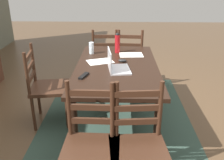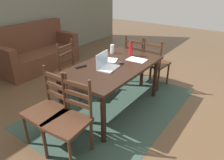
{
  "view_description": "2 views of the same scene",
  "coord_description": "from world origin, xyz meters",
  "views": [
    {
      "loc": [
        -2.66,
        -0.03,
        1.7
      ],
      "look_at": [
        -0.02,
        0.05,
        0.57
      ],
      "focal_mm": 40.04,
      "sensor_mm": 36.0,
      "label": 1
    },
    {
      "loc": [
        -2.41,
        -1.71,
        1.91
      ],
      "look_at": [
        -0.06,
        -0.03,
        0.52
      ],
      "focal_mm": 33.96,
      "sensor_mm": 36.0,
      "label": 2
    }
  ],
  "objects": [
    {
      "name": "area_rug",
      "position": [
        0.0,
        0.0,
        0.0
      ],
      "size": [
        2.7,
        1.84,
        0.01
      ],
      "primitive_type": "cube",
      "color": "#2D4238",
      "rests_on": "ground"
    },
    {
      "name": "paper_stack_left",
      "position": [
        0.4,
        -0.18,
        0.74
      ],
      "size": [
        0.23,
        0.31,
        0.0
      ],
      "primitive_type": "cube",
      "rotation": [
        0.0,
        0.0,
        0.07
      ],
      "color": "white",
      "rests_on": "dining_table"
    },
    {
      "name": "chair_left_far",
      "position": [
        -1.1,
        0.18,
        0.46
      ],
      "size": [
        0.45,
        0.45,
        0.95
      ],
      "color": "#3D2316",
      "rests_on": "ground"
    },
    {
      "name": "water_bottle",
      "position": [
        0.51,
        0.0,
        0.88
      ],
      "size": [
        0.06,
        0.06,
        0.26
      ],
      "color": "#A81419",
      "rests_on": "dining_table"
    },
    {
      "name": "tv_remote",
      "position": [
        -0.34,
        0.33,
        0.75
      ],
      "size": [
        0.18,
        0.09,
        0.02
      ],
      "primitive_type": "cube",
      "rotation": [
        0.0,
        0.0,
        1.27
      ],
      "color": "black",
      "rests_on": "dining_table"
    },
    {
      "name": "chair_far_head",
      "position": [
        -0.01,
        0.83,
        0.46
      ],
      "size": [
        0.5,
        0.5,
        0.95
      ],
      "color": "#3D2316",
      "rests_on": "ground"
    },
    {
      "name": "chair_right_near",
      "position": [
        1.1,
        -0.18,
        0.46
      ],
      "size": [
        0.47,
        0.47,
        0.95
      ],
      "color": "#3D2316",
      "rests_on": "ground"
    },
    {
      "name": "ground_plane",
      "position": [
        0.0,
        0.0,
        0.0
      ],
      "size": [
        14.0,
        14.0,
        0.0
      ],
      "primitive_type": "plane",
      "color": "brown"
    },
    {
      "name": "paper_stack_right",
      "position": [
        0.13,
        0.2,
        0.74
      ],
      "size": [
        0.31,
        0.35,
        0.0
      ],
      "primitive_type": "cube",
      "rotation": [
        0.0,
        0.0,
        0.38
      ],
      "color": "white",
      "rests_on": "dining_table"
    },
    {
      "name": "computer_mouse",
      "position": [
        0.13,
        -0.06,
        0.76
      ],
      "size": [
        0.08,
        0.11,
        0.03
      ],
      "primitive_type": "ellipsoid",
      "rotation": [
        0.0,
        0.0,
        -0.16
      ],
      "color": "black",
      "rests_on": "dining_table"
    },
    {
      "name": "dining_table",
      "position": [
        0.0,
        0.0,
        0.65
      ],
      "size": [
        1.62,
        0.92,
        0.74
      ],
      "color": "black",
      "rests_on": "ground"
    },
    {
      "name": "laptop",
      "position": [
        -0.15,
        0.02,
        0.8
      ],
      "size": [
        0.35,
        0.26,
        0.23
      ],
      "color": "silver",
      "rests_on": "dining_table"
    },
    {
      "name": "drinking_glass",
      "position": [
        0.45,
        0.33,
        0.81
      ],
      "size": [
        0.06,
        0.06,
        0.15
      ],
      "primitive_type": "cylinder",
      "color": "silver",
      "rests_on": "dining_table"
    },
    {
      "name": "chair_right_far",
      "position": [
        1.1,
        0.18,
        0.46
      ],
      "size": [
        0.46,
        0.46,
        0.95
      ],
      "color": "#3D2316",
      "rests_on": "ground"
    },
    {
      "name": "chair_left_near",
      "position": [
        -1.1,
        -0.18,
        0.46
      ],
      "size": [
        0.48,
        0.48,
        0.95
      ],
      "color": "#3D2316",
      "rests_on": "ground"
    }
  ]
}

